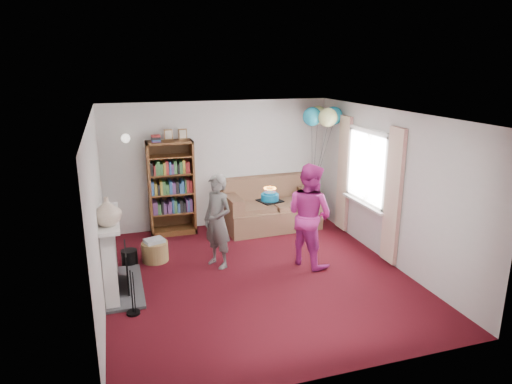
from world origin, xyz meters
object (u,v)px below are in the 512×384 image
object	(u,v)px
sofa	(270,209)
person_striped	(218,221)
person_magenta	(309,215)
birthday_cake	(270,197)
bookcase	(171,188)

from	to	relation	value
sofa	person_striped	bearing A→B (deg)	-135.14
person_magenta	birthday_cake	distance (m)	0.73
person_magenta	birthday_cake	world-z (taller)	person_magenta
bookcase	sofa	world-z (taller)	bookcase
bookcase	person_striped	size ratio (longest dim) A/B	1.32
person_striped	bookcase	bearing A→B (deg)	165.93
sofa	person_magenta	distance (m)	1.94
person_striped	person_magenta	bearing A→B (deg)	46.01
bookcase	birthday_cake	distance (m)	2.41
person_magenta	person_striped	bearing A→B (deg)	49.78
bookcase	sofa	size ratio (longest dim) A/B	1.09
sofa	birthday_cake	xyz separation A→B (m)	(-0.63, -1.79, 0.81)
bookcase	person_striped	xyz separation A→B (m)	(0.50, -1.75, -0.13)
person_striped	birthday_cake	bearing A→B (deg)	41.25
sofa	birthday_cake	bearing A→B (deg)	-111.68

